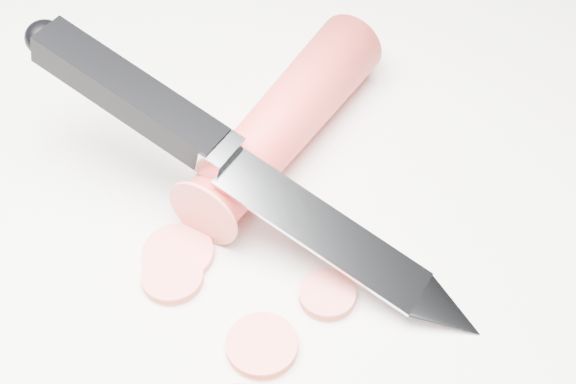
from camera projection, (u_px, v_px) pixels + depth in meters
name	position (u px, v px, depth m)	size (l,w,h in m)	color
ground	(202.00, 276.00, 0.43)	(2.40, 2.40, 0.00)	silver
carrot	(285.00, 120.00, 0.48)	(0.04, 0.04, 0.17)	red
carrot_slice_0	(327.00, 295.00, 0.42)	(0.03, 0.03, 0.01)	#F06658
carrot_slice_1	(262.00, 346.00, 0.40)	(0.04, 0.04, 0.01)	#F06658
carrot_slice_4	(178.00, 253.00, 0.44)	(0.04, 0.04, 0.01)	#F06658
carrot_slice_5	(172.00, 277.00, 0.43)	(0.03, 0.03, 0.01)	#F06658
kitchen_knife	(246.00, 167.00, 0.42)	(0.19, 0.25, 0.09)	silver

